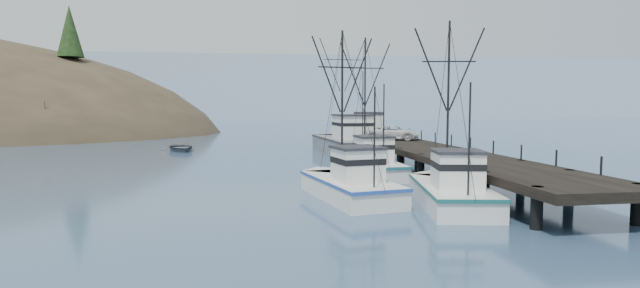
# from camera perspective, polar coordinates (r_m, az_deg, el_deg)

# --- Properties ---
(ground) EXTENTS (400.00, 400.00, 0.00)m
(ground) POSITION_cam_1_polar(r_m,az_deg,el_deg) (25.47, -4.38, -8.49)
(ground) COLOR #314D6E
(ground) RESTS_ON ground
(pier) EXTENTS (6.00, 44.00, 2.00)m
(pier) POSITION_cam_1_polar(r_m,az_deg,el_deg) (43.94, 12.36, -0.83)
(pier) COLOR black
(pier) RESTS_ON ground
(distant_ridge) EXTENTS (360.00, 40.00, 26.00)m
(distant_ridge) POSITION_cam_1_polar(r_m,az_deg,el_deg) (195.18, -5.48, 2.89)
(distant_ridge) COLOR #9EB2C6
(distant_ridge) RESTS_ON ground
(distant_ridge_far) EXTENTS (180.00, 25.00, 18.00)m
(distant_ridge_far) POSITION_cam_1_polar(r_m,az_deg,el_deg) (213.23, -19.28, 2.79)
(distant_ridge_far) COLOR silver
(distant_ridge_far) RESTS_ON ground
(moored_sailboats) EXTENTS (20.49, 15.44, 6.35)m
(moored_sailboats) POSITION_cam_1_polar(r_m,az_deg,el_deg) (88.83, -27.17, 0.59)
(moored_sailboats) COLOR silver
(moored_sailboats) RESTS_ON ground
(trawler_near) EXTENTS (5.09, 10.73, 10.89)m
(trawler_near) POSITION_cam_1_polar(r_m,az_deg,el_deg) (29.49, 14.66, -5.20)
(trawler_near) COLOR silver
(trawler_near) RESTS_ON ground
(trawler_mid) EXTENTS (5.13, 10.73, 10.64)m
(trawler_mid) POSITION_cam_1_polar(r_m,az_deg,el_deg) (30.76, 3.18, -4.66)
(trawler_mid) COLOR silver
(trawler_mid) RESTS_ON ground
(trawler_far) EXTENTS (3.96, 11.27, 11.54)m
(trawler_far) POSITION_cam_1_polar(r_m,az_deg,el_deg) (40.80, 5.51, -2.38)
(trawler_far) COLOR silver
(trawler_far) RESTS_ON ground
(work_vessel) EXTENTS (6.26, 17.61, 14.41)m
(work_vessel) POSITION_cam_1_polar(r_m,az_deg,el_deg) (58.33, 3.01, 0.13)
(work_vessel) COLOR slate
(work_vessel) RESTS_ON ground
(pier_shed) EXTENTS (3.00, 3.20, 2.80)m
(pier_shed) POSITION_cam_1_polar(r_m,az_deg,el_deg) (60.73, 5.57, 2.36)
(pier_shed) COLOR silver
(pier_shed) RESTS_ON pier
(pickup_truck) EXTENTS (6.15, 4.43, 1.56)m
(pickup_truck) POSITION_cam_1_polar(r_m,az_deg,el_deg) (52.79, 8.30, 1.31)
(pickup_truck) COLOR silver
(pickup_truck) RESTS_ON pier
(motorboat) EXTENTS (5.82, 6.85, 1.20)m
(motorboat) POSITION_cam_1_polar(r_m,az_deg,el_deg) (63.49, -15.65, -0.78)
(motorboat) COLOR #505459
(motorboat) RESTS_ON ground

